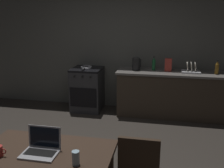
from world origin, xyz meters
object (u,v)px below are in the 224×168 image
stove_oven (87,89)px  drinking_glass (76,158)px  cereal_box (168,65)px  laptop (41,148)px  dining_table (44,162)px  dish_rack (191,70)px  electric_kettle (136,64)px  bottle (217,68)px  bottle_b (154,64)px  frying_pan (86,67)px

stove_oven → drinking_glass: (0.83, -3.11, 0.35)m
stove_oven → cereal_box: (1.61, 0.02, 0.57)m
laptop → drinking_glass: laptop is taller
dining_table → drinking_glass: drinking_glass is taller
cereal_box → laptop: bearing=-110.9°
dish_rack → electric_kettle: bearing=-180.0°
cereal_box → electric_kettle: bearing=-178.1°
stove_oven → electric_kettle: (1.00, 0.00, 0.57)m
electric_kettle → bottle: size_ratio=1.01×
dish_rack → bottle_b: bearing=173.4°
drinking_glass → cereal_box: 3.23m
stove_oven → frying_pan: bearing=-103.6°
laptop → electric_kettle: electric_kettle is taller
laptop → bottle: bearing=58.7°
dining_table → electric_kettle: bearing=80.4°
laptop → frying_pan: bearing=102.1°
electric_kettle → cereal_box: 0.61m
electric_kettle → frying_pan: 1.01m
electric_kettle → dish_rack: size_ratio=0.77×
drinking_glass → dining_table: bearing=165.4°
dining_table → dish_rack: size_ratio=3.64×
stove_oven → cereal_box: size_ratio=3.54×
bottle → dish_rack: bottle is taller
drinking_glass → cereal_box: (0.78, 3.13, 0.22)m
bottle → bottle_b: 1.15m
dish_rack → frying_pan: bearing=-179.2°
frying_pan → drinking_glass: frying_pan is taller
cereal_box → dish_rack: cereal_box is taller
frying_pan → cereal_box: (1.61, 0.05, 0.10)m
bottle → cereal_box: bearing=175.4°
laptop → frying_pan: size_ratio=0.81×
laptop → cereal_box: 3.23m
stove_oven → cereal_box: cereal_box is taller
dining_table → bottle: (1.99, 2.97, 0.35)m
bottle → electric_kettle: bearing=178.1°
stove_oven → bottle_b: size_ratio=3.29×
dining_table → dish_rack: bearing=63.0°
dining_table → cereal_box: cereal_box is taller
frying_pan → bottle_b: 1.35m
cereal_box → bottle_b: bearing=167.7°
laptop → drinking_glass: 0.39m
stove_oven → frying_pan: (-0.01, -0.03, 0.47)m
stove_oven → drinking_glass: stove_oven is taller
dining_table → frying_pan: bearing=99.3°
electric_kettle → drinking_glass: electric_kettle is taller
drinking_glass → dish_rack: dish_rack is taller
bottle_b → electric_kettle: bearing=-166.7°
dining_table → cereal_box: 3.26m
electric_kettle → dish_rack: (1.03, 0.00, -0.08)m
cereal_box → dish_rack: (0.42, -0.02, -0.08)m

